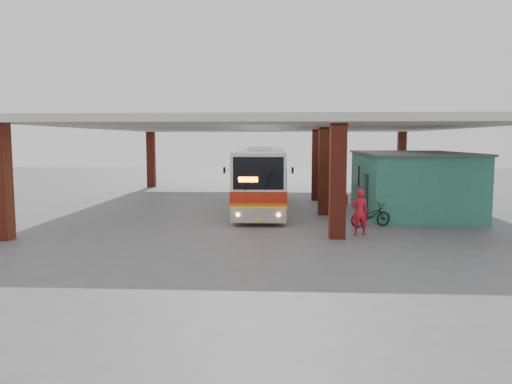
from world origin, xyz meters
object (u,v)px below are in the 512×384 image
at_px(coach_bus, 262,178).
at_px(red_chair, 345,202).
at_px(pedestrian, 360,212).
at_px(motorcycle, 370,215).

distance_m(coach_bus, red_chair, 4.80).
xyz_separation_m(pedestrian, red_chair, (0.37, 7.86, -0.57)).
distance_m(coach_bus, pedestrian, 8.30).
bearing_deg(coach_bus, motorcycle, -48.29).
relative_size(coach_bus, motorcycle, 6.10).
distance_m(motorcycle, pedestrian, 2.02).
bearing_deg(pedestrian, motorcycle, -115.94).
height_order(coach_bus, motorcycle, coach_bus).
bearing_deg(red_chair, coach_bus, 173.02).
relative_size(pedestrian, red_chair, 2.49).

